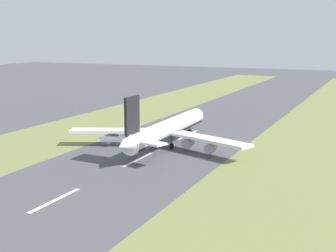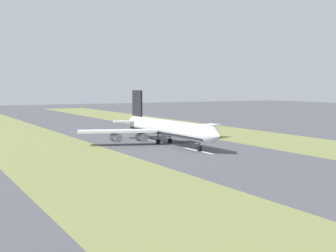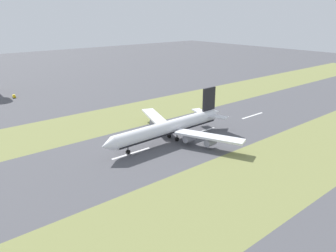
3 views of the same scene
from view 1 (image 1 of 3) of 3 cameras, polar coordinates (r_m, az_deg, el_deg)
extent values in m
plane|color=#4C4C51|center=(162.54, -0.03, -2.30)|extent=(800.00, 800.00, 0.00)
cube|color=olive|center=(185.57, -12.74, -0.91)|extent=(40.00, 600.00, 0.01)
cube|color=olive|center=(149.83, 15.82, -3.86)|extent=(40.00, 600.00, 0.01)
cube|color=silver|center=(111.89, -13.60, -8.78)|extent=(1.20, 18.00, 0.01)
cube|color=silver|center=(143.78, -3.67, -4.08)|extent=(1.20, 18.00, 0.01)
cube|color=silver|center=(178.95, 2.44, -1.08)|extent=(1.20, 18.00, 0.01)
cylinder|color=white|center=(159.42, 0.00, -0.28)|extent=(7.39, 56.13, 6.00)
cone|color=white|center=(187.35, 3.71, 1.38)|extent=(6.00, 5.14, 5.88)
cone|color=white|center=(132.02, -5.36, -2.33)|extent=(5.25, 6.12, 5.10)
cube|color=black|center=(159.75, 0.00, -0.86)|extent=(7.03, 53.88, 0.70)
cube|color=white|center=(161.04, -6.75, -0.57)|extent=(29.00, 17.03, 0.90)
cube|color=white|center=(146.90, 5.15, -1.65)|extent=(29.26, 15.81, 0.90)
cylinder|color=#93939E|center=(160.31, -3.52, -1.46)|extent=(3.32, 4.88, 3.20)
cylinder|color=#93939E|center=(161.55, -6.93, -1.43)|extent=(3.32, 4.88, 3.20)
cylinder|color=#93939E|center=(153.17, 2.50, -2.04)|extent=(3.32, 4.88, 3.20)
cylinder|color=#93939E|center=(147.04, 5.29, -2.62)|extent=(3.32, 4.88, 3.20)
cube|color=black|center=(134.82, -4.40, 1.30)|extent=(1.00, 8.02, 11.00)
cube|color=white|center=(138.86, -6.36, -1.61)|extent=(10.89, 7.48, 0.60)
cube|color=white|center=(133.84, -2.27, -2.02)|extent=(10.84, 7.07, 0.60)
cylinder|color=#59595E|center=(179.49, 2.70, -0.23)|extent=(0.50, 0.50, 3.20)
cylinder|color=black|center=(179.81, 2.70, -0.73)|extent=(0.94, 1.82, 1.80)
cylinder|color=#59595E|center=(158.54, -1.29, -1.71)|extent=(0.50, 0.50, 3.20)
cylinder|color=black|center=(158.90, -1.29, -2.28)|extent=(0.94, 1.82, 1.80)
cylinder|color=#59595E|center=(156.49, 0.44, -1.88)|extent=(0.50, 0.50, 3.20)
cylinder|color=black|center=(156.85, 0.44, -2.45)|extent=(0.94, 1.82, 1.80)
camera|label=2|loc=(296.33, 28.47, 6.67)|focal=50.00mm
camera|label=3|loc=(284.18, -11.99, 13.95)|focal=35.00mm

